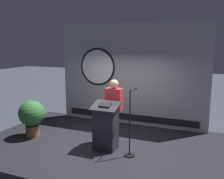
{
  "coord_description": "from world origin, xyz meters",
  "views": [
    {
      "loc": [
        2.31,
        -5.26,
        2.77
      ],
      "look_at": [
        0.07,
        0.18,
        1.68
      ],
      "focal_mm": 39.09,
      "sensor_mm": 36.0,
      "label": 1
    }
  ],
  "objects_px": {
    "potted_plant": "(32,115)",
    "speaker_person": "(114,111)",
    "podium": "(106,127)",
    "microphone_stand": "(130,132)"
  },
  "relations": [
    {
      "from": "podium",
      "to": "speaker_person",
      "type": "height_order",
      "value": "speaker_person"
    },
    {
      "from": "speaker_person",
      "to": "potted_plant",
      "type": "xyz_separation_m",
      "value": [
        -2.2,
        -0.49,
        -0.23
      ]
    },
    {
      "from": "podium",
      "to": "microphone_stand",
      "type": "xyz_separation_m",
      "value": [
        0.65,
        -0.09,
        -0.01
      ]
    },
    {
      "from": "microphone_stand",
      "to": "potted_plant",
      "type": "relative_size",
      "value": 1.53
    },
    {
      "from": "podium",
      "to": "potted_plant",
      "type": "height_order",
      "value": "podium"
    },
    {
      "from": "potted_plant",
      "to": "speaker_person",
      "type": "bearing_deg",
      "value": 12.64
    },
    {
      "from": "microphone_stand",
      "to": "potted_plant",
      "type": "xyz_separation_m",
      "value": [
        -2.83,
        0.08,
        0.05
      ]
    },
    {
      "from": "podium",
      "to": "potted_plant",
      "type": "xyz_separation_m",
      "value": [
        -2.18,
        -0.01,
        0.05
      ]
    },
    {
      "from": "podium",
      "to": "speaker_person",
      "type": "relative_size",
      "value": 0.71
    },
    {
      "from": "microphone_stand",
      "to": "speaker_person",
      "type": "bearing_deg",
      "value": 137.48
    }
  ]
}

